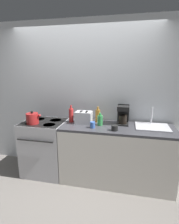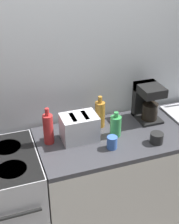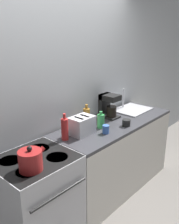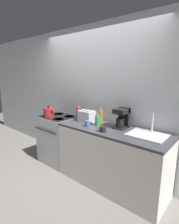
{
  "view_description": "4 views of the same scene",
  "coord_description": "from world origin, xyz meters",
  "views": [
    {
      "loc": [
        0.74,
        -2.27,
        1.81
      ],
      "look_at": [
        0.17,
        0.33,
        1.14
      ],
      "focal_mm": 28.0,
      "sensor_mm": 36.0,
      "label": 1
    },
    {
      "loc": [
        -0.5,
        -1.49,
        2.25
      ],
      "look_at": [
        0.15,
        0.36,
        1.16
      ],
      "focal_mm": 50.0,
      "sensor_mm": 36.0,
      "label": 2
    },
    {
      "loc": [
        -1.75,
        -1.37,
        2.05
      ],
      "look_at": [
        0.2,
        0.37,
        1.15
      ],
      "focal_mm": 40.0,
      "sensor_mm": 36.0,
      "label": 3
    },
    {
      "loc": [
        2.0,
        -1.82,
        1.77
      ],
      "look_at": [
        0.15,
        0.35,
        1.13
      ],
      "focal_mm": 28.0,
      "sensor_mm": 36.0,
      "label": 4
    }
  ],
  "objects": [
    {
      "name": "bottle_green",
      "position": [
        0.34,
        0.32,
        1.02
      ],
      "size": [
        0.08,
        0.08,
        0.2
      ],
      "color": "#338C47",
      "rests_on": "counter_block"
    },
    {
      "name": "counter_block",
      "position": [
        0.62,
        0.32,
        0.47
      ],
      "size": [
        1.74,
        0.64,
        0.94
      ],
      "color": "silver",
      "rests_on": "ground_plane"
    },
    {
      "name": "stove",
      "position": [
        -0.61,
        0.31,
        0.48
      ],
      "size": [
        0.7,
        0.66,
        0.94
      ],
      "color": "#B7B7BC",
      "rests_on": "ground_plane"
    },
    {
      "name": "bottle_amber",
      "position": [
        0.28,
        0.49,
        1.05
      ],
      "size": [
        0.08,
        0.08,
        0.26
      ],
      "color": "#9E6B23",
      "rests_on": "counter_block"
    },
    {
      "name": "sink_tray",
      "position": [
        1.14,
        0.41,
        0.95
      ],
      "size": [
        0.5,
        0.39,
        0.28
      ],
      "color": "#B7B7BC",
      "rests_on": "counter_block"
    },
    {
      "name": "bottle_red",
      "position": [
        -0.15,
        0.4,
        1.06
      ],
      "size": [
        0.07,
        0.07,
        0.28
      ],
      "color": "#B72828",
      "rests_on": "counter_block"
    },
    {
      "name": "coffee_maker",
      "position": [
        0.69,
        0.48,
        1.1
      ],
      "size": [
        0.18,
        0.24,
        0.3
      ],
      "color": "black",
      "rests_on": "counter_block"
    },
    {
      "name": "toaster",
      "position": [
        0.07,
        0.37,
        1.04
      ],
      "size": [
        0.26,
        0.19,
        0.2
      ],
      "color": "#BCBCC1",
      "rests_on": "counter_block"
    },
    {
      "name": "ground_plane",
      "position": [
        0.0,
        0.0,
        0.0
      ],
      "size": [
        12.0,
        12.0,
        0.0
      ],
      "primitive_type": "plane",
      "color": "slate"
    },
    {
      "name": "kettle",
      "position": [
        -0.74,
        0.18,
        1.03
      ],
      "size": [
        0.25,
        0.2,
        0.21
      ],
      "color": "maroon",
      "rests_on": "stove"
    },
    {
      "name": "cup_blue",
      "position": [
        0.25,
        0.18,
        0.98
      ],
      "size": [
        0.07,
        0.07,
        0.09
      ],
      "color": "#3860B2",
      "rests_on": "counter_block"
    },
    {
      "name": "cup_black",
      "position": [
        0.59,
        0.13,
        0.98
      ],
      "size": [
        0.1,
        0.1,
        0.08
      ],
      "color": "black",
      "rests_on": "counter_block"
    },
    {
      "name": "wall_back",
      "position": [
        0.0,
        0.69,
        1.3
      ],
      "size": [
        8.0,
        0.05,
        2.6
      ],
      "color": "silver",
      "rests_on": "ground_plane"
    }
  ]
}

